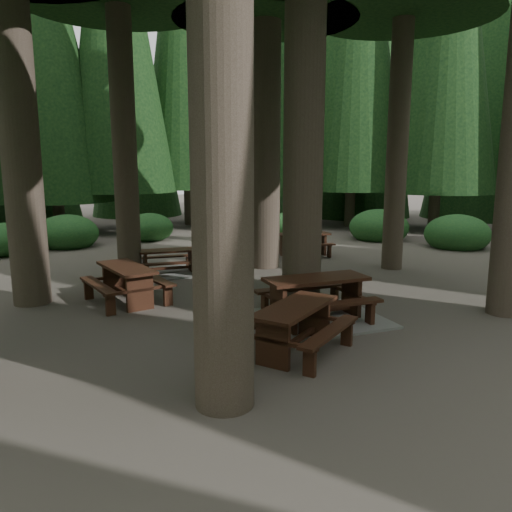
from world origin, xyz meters
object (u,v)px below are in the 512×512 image
picnic_table_c (168,266)px  picnic_table_d (303,241)px  picnic_table_b (127,278)px  picnic_table_a (316,305)px  picnic_table_e (295,321)px

picnic_table_c → picnic_table_d: 5.01m
picnic_table_c → picnic_table_b: bearing=-115.4°
picnic_table_a → picnic_table_d: bearing=65.5°
picnic_table_a → picnic_table_c: picnic_table_a is taller
picnic_table_c → picnic_table_e: bearing=-80.4°
picnic_table_a → picnic_table_d: size_ratio=1.41×
picnic_table_d → picnic_table_e: bearing=-111.9°
picnic_table_d → picnic_table_b: bearing=-143.0°
picnic_table_e → picnic_table_d: bearing=25.1°
picnic_table_b → picnic_table_c: picnic_table_b is taller
picnic_table_a → picnic_table_c: 5.67m
picnic_table_b → picnic_table_c: bearing=-42.0°
picnic_table_a → picnic_table_e: 1.80m
picnic_table_d → picnic_table_e: (-5.49, -7.09, 0.02)m
picnic_table_a → picnic_table_d: 7.23m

